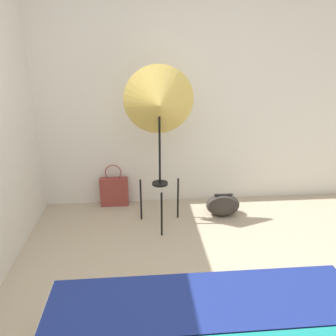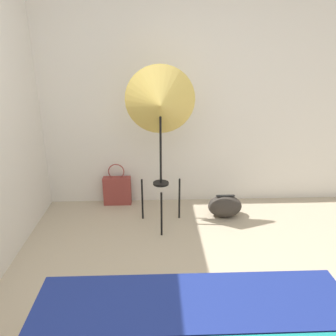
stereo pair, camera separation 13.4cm
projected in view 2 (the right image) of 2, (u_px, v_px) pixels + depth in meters
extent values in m
cube|color=silver|center=(165.00, 91.00, 3.58)|extent=(8.00, 0.05, 2.60)
cube|color=navy|center=(193.00, 303.00, 1.77)|extent=(1.71, 0.45, 0.04)
cylinder|color=black|center=(162.00, 214.00, 3.17)|extent=(0.02, 0.02, 0.46)
cylinder|color=black|center=(142.00, 199.00, 3.49)|extent=(0.02, 0.02, 0.46)
cylinder|color=black|center=(179.00, 199.00, 3.50)|extent=(0.02, 0.02, 0.46)
cylinder|color=black|center=(161.00, 183.00, 3.31)|extent=(0.16, 0.16, 0.02)
cylinder|color=black|center=(161.00, 145.00, 3.17)|extent=(0.02, 0.02, 0.81)
cone|color=#D1B251|center=(160.00, 103.00, 3.03)|extent=(0.67, 0.27, 0.69)
cube|color=brown|center=(117.00, 191.00, 3.85)|extent=(0.32, 0.10, 0.34)
torus|color=brown|center=(116.00, 172.00, 3.76)|extent=(0.19, 0.01, 0.19)
ellipsoid|color=#332D28|center=(225.00, 206.00, 3.58)|extent=(0.37, 0.24, 0.24)
cube|color=black|center=(225.00, 196.00, 3.53)|extent=(0.20, 0.04, 0.01)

